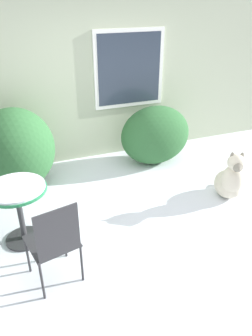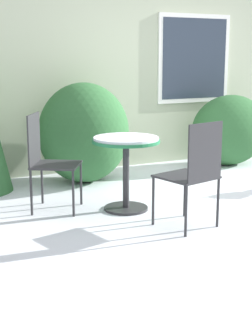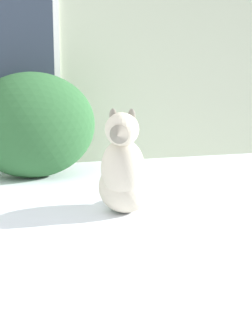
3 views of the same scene
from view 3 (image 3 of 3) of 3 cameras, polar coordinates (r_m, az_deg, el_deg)
shrub_middle at (r=4.85m, az=-10.33°, el=4.67°), size 1.17×0.78×0.98m
dog at (r=3.64m, az=-0.15°, el=-0.81°), size 0.56×0.68×0.76m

